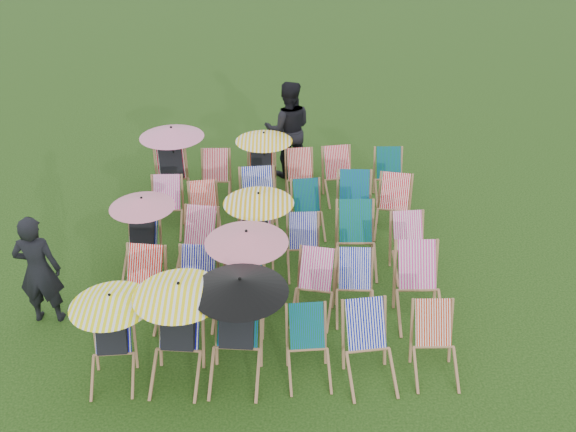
{
  "coord_description": "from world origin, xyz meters",
  "views": [
    {
      "loc": [
        0.1,
        -8.25,
        5.86
      ],
      "look_at": [
        0.16,
        0.17,
        0.9
      ],
      "focal_mm": 40.0,
      "sensor_mm": 36.0,
      "label": 1
    }
  ],
  "objects_px": {
    "deckchair_0": "(111,336)",
    "person_left": "(38,270)",
    "deckchair_5": "(436,345)",
    "person_rear": "(288,129)",
    "deckchair_29": "(390,177)"
  },
  "relations": [
    {
      "from": "deckchair_5",
      "to": "person_rear",
      "type": "distance_m",
      "value": 5.9
    },
    {
      "from": "person_rear",
      "to": "person_left",
      "type": "bearing_deg",
      "value": 50.81
    },
    {
      "from": "deckchair_5",
      "to": "person_left",
      "type": "distance_m",
      "value": 5.34
    },
    {
      "from": "deckchair_0",
      "to": "deckchair_29",
      "type": "distance_m",
      "value": 6.18
    },
    {
      "from": "deckchair_5",
      "to": "deckchair_0",
      "type": "bearing_deg",
      "value": -179.99
    },
    {
      "from": "deckchair_0",
      "to": "deckchair_29",
      "type": "height_order",
      "value": "deckchair_0"
    },
    {
      "from": "deckchair_0",
      "to": "deckchair_29",
      "type": "xyz_separation_m",
      "value": [
        4.09,
        4.63,
        -0.19
      ]
    },
    {
      "from": "person_left",
      "to": "deckchair_29",
      "type": "bearing_deg",
      "value": -147.76
    },
    {
      "from": "deckchair_0",
      "to": "person_rear",
      "type": "height_order",
      "value": "person_rear"
    },
    {
      "from": "deckchair_0",
      "to": "person_rear",
      "type": "relative_size",
      "value": 0.61
    },
    {
      "from": "deckchair_29",
      "to": "person_rear",
      "type": "relative_size",
      "value": 0.45
    },
    {
      "from": "deckchair_0",
      "to": "deckchair_5",
      "type": "bearing_deg",
      "value": -3.96
    },
    {
      "from": "deckchair_0",
      "to": "person_left",
      "type": "bearing_deg",
      "value": 133.01
    },
    {
      "from": "deckchair_0",
      "to": "person_rear",
      "type": "xyz_separation_m",
      "value": [
        2.2,
        5.63,
        0.34
      ]
    },
    {
      "from": "deckchair_0",
      "to": "deckchair_29",
      "type": "bearing_deg",
      "value": 44.16
    }
  ]
}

